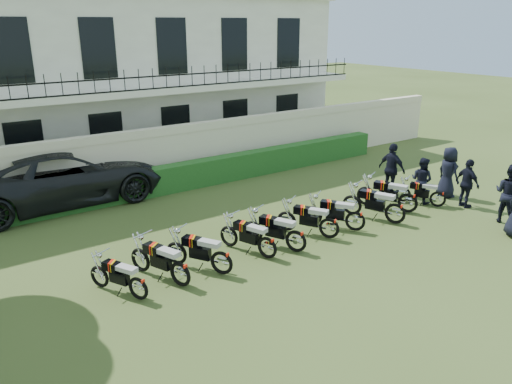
% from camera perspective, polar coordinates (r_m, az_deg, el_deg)
% --- Properties ---
extents(ground, '(100.00, 100.00, 0.00)m').
position_cam_1_polar(ground, '(13.39, 4.70, -7.93)').
color(ground, '#36481D').
rests_on(ground, ground).
extents(perimeter_wall, '(30.00, 0.35, 2.30)m').
position_cam_1_polar(perimeter_wall, '(19.42, -10.39, 4.07)').
color(perimeter_wall, beige).
rests_on(perimeter_wall, ground).
extents(hedge, '(18.00, 0.60, 1.00)m').
position_cam_1_polar(hedge, '(19.33, -6.58, 2.12)').
color(hedge, '#1D4A1A').
rests_on(hedge, ground).
extents(building, '(20.40, 9.60, 7.40)m').
position_cam_1_polar(building, '(24.47, -16.81, 12.65)').
color(building, white).
rests_on(building, ground).
extents(motorcycle_0, '(0.89, 1.60, 0.95)m').
position_cam_1_polar(motorcycle_0, '(11.74, -13.34, -10.09)').
color(motorcycle_0, black).
rests_on(motorcycle_0, ground).
extents(motorcycle_1, '(0.87, 1.88, 1.08)m').
position_cam_1_polar(motorcycle_1, '(12.07, -8.68, -8.62)').
color(motorcycle_1, black).
rests_on(motorcycle_1, ground).
extents(motorcycle_2, '(1.07, 1.73, 1.06)m').
position_cam_1_polar(motorcycle_2, '(12.51, -3.95, -7.45)').
color(motorcycle_2, black).
rests_on(motorcycle_2, ground).
extents(motorcycle_3, '(0.82, 1.82, 1.04)m').
position_cam_1_polar(motorcycle_3, '(13.30, 1.30, -5.79)').
color(motorcycle_3, black).
rests_on(motorcycle_3, ground).
extents(motorcycle_4, '(0.98, 1.83, 1.08)m').
position_cam_1_polar(motorcycle_4, '(13.68, 4.61, -5.02)').
color(motorcycle_4, black).
rests_on(motorcycle_4, ground).
extents(motorcycle_5, '(1.07, 1.72, 1.06)m').
position_cam_1_polar(motorcycle_5, '(14.64, 8.38, -3.56)').
color(motorcycle_5, black).
rests_on(motorcycle_5, ground).
extents(motorcycle_6, '(1.17, 1.65, 1.06)m').
position_cam_1_polar(motorcycle_6, '(15.29, 11.31, -2.76)').
color(motorcycle_6, black).
rests_on(motorcycle_6, ground).
extents(motorcycle_7, '(0.97, 1.98, 1.14)m').
position_cam_1_polar(motorcycle_7, '(16.10, 15.66, -1.83)').
color(motorcycle_7, black).
rests_on(motorcycle_7, ground).
extents(motorcycle_8, '(1.03, 1.94, 1.14)m').
position_cam_1_polar(motorcycle_8, '(17.16, 17.01, -0.68)').
color(motorcycle_8, black).
rests_on(motorcycle_8, ground).
extents(motorcycle_9, '(0.91, 1.54, 0.93)m').
position_cam_1_polar(motorcycle_9, '(18.07, 20.10, -0.37)').
color(motorcycle_9, black).
rests_on(motorcycle_9, ground).
extents(suv, '(7.00, 3.32, 1.93)m').
position_cam_1_polar(suv, '(18.50, -21.21, 1.68)').
color(suv, black).
rests_on(suv, ground).
extents(officer_1, '(0.75, 0.95, 1.92)m').
position_cam_1_polar(officer_1, '(17.43, 26.97, -0.16)').
color(officer_1, black).
rests_on(officer_1, ground).
extents(officer_2, '(0.61, 1.05, 1.69)m').
position_cam_1_polar(officer_2, '(18.33, 23.00, 0.90)').
color(officer_2, black).
rests_on(officer_2, ground).
extents(officer_3, '(0.76, 1.00, 1.84)m').
position_cam_1_polar(officer_3, '(19.19, 21.11, 2.13)').
color(officer_3, black).
rests_on(officer_3, ground).
extents(officer_4, '(0.72, 0.87, 1.62)m').
position_cam_1_polar(officer_4, '(18.30, 18.40, 1.31)').
color(officer_4, black).
rests_on(officer_4, ground).
extents(officer_5, '(0.53, 1.14, 1.91)m').
position_cam_1_polar(officer_5, '(18.80, 15.26, 2.53)').
color(officer_5, black).
rests_on(officer_5, ground).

